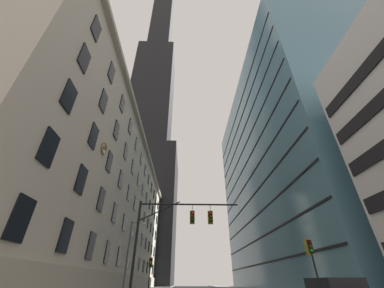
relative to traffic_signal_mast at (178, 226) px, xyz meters
The scene contains 7 objects.
station_building 30.27m from the traffic_signal_mast, 120.11° to the left, with size 14.48×73.57×25.14m.
dark_skyscraper 91.78m from the traffic_signal_mast, 104.62° to the left, with size 27.71×27.71×219.01m.
glass_office_midrise 39.93m from the traffic_signal_mast, 48.03° to the left, with size 19.42×52.90×46.46m.
traffic_signal_mast is the anchor object (origin of this frame).
traffic_light_near_right 10.17m from the traffic_signal_mast, ahead, with size 0.40×0.63×3.85m.
traffic_light_far_left 11.20m from the traffic_signal_mast, 108.09° to the left, with size 0.40×0.63×3.56m.
street_lamppost 10.94m from the traffic_signal_mast, 121.63° to the left, with size 1.80×0.32×7.45m.
Camera 1 is at (-2.58, -13.80, 1.25)m, focal length 20.77 mm.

